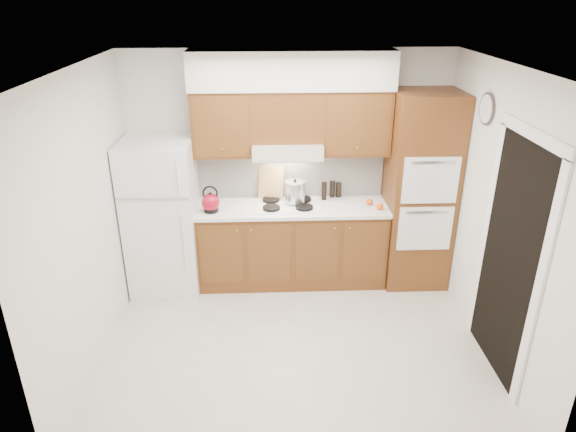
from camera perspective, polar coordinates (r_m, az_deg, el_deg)
The scene contains 26 objects.
floor at distance 5.16m, azimuth 0.80°, elevation -13.82°, with size 3.60×3.60×0.00m, color #BEB6A7.
ceiling at distance 4.12m, azimuth 1.02°, elevation 16.12°, with size 3.60×3.60×0.00m, color white.
wall_back at distance 5.88m, azimuth 0.06°, elevation 5.51°, with size 3.60×0.02×2.60m, color silver.
wall_left at distance 4.74m, azimuth -21.39°, elevation -0.92°, with size 0.02×3.00×2.60m, color silver.
wall_right at distance 4.92m, azimuth 22.31°, elevation -0.16°, with size 0.02×3.00×2.60m, color silver.
fridge at distance 5.81m, azimuth -13.75°, elevation -0.08°, with size 0.75×0.72×1.72m, color white.
base_cabinets at distance 5.93m, azimuth 0.43°, elevation -3.22°, with size 2.11×0.60×0.90m, color brown.
countertop at distance 5.73m, azimuth 0.45°, elevation 0.92°, with size 2.13×0.62×0.04m, color white.
backsplash at distance 5.89m, azimuth 0.31°, elevation 4.73°, with size 2.11×0.03×0.56m, color white.
oven_cabinet at distance 5.88m, azimuth 14.37°, elevation 2.68°, with size 0.70×0.65×2.20m, color brown.
upper_cab_left at distance 5.58m, azimuth -7.33°, elevation 10.19°, with size 0.63×0.33×0.70m, color brown.
upper_cab_right at distance 5.65m, azimuth 7.53°, elevation 10.33°, with size 0.73×0.33×0.70m, color brown.
range_hood at distance 5.58m, azimuth -0.09°, elevation 7.45°, with size 0.75×0.45×0.15m, color silver.
upper_cab_over_hood at distance 5.55m, azimuth -0.12°, elevation 11.09°, with size 0.75×0.33×0.55m, color brown.
soffit at distance 5.45m, azimuth 0.43°, elevation 15.94°, with size 2.13×0.36×0.40m, color silver.
cooktop at distance 5.73m, azimuth -0.06°, elevation 1.23°, with size 0.74×0.50×0.01m, color white.
doorway at distance 4.74m, azimuth 23.35°, elevation -4.66°, with size 0.02×0.90×2.10m, color black.
wall_clock at distance 5.15m, azimuth 21.24°, elevation 11.04°, with size 0.30×0.30×0.02m, color #3F3833.
kettle at distance 5.59m, azimuth -8.59°, elevation 1.49°, with size 0.20×0.20×0.20m, color maroon.
cutting_board at distance 5.85m, azimuth -1.90°, elevation 3.73°, with size 0.29×0.02×0.38m, color tan.
stock_pot at distance 5.72m, azimuth 0.78°, elevation 2.69°, with size 0.22×0.22×0.23m, color silver.
condiment_a at distance 5.87m, azimuth 4.03°, elevation 2.79°, with size 0.06×0.06×0.21m, color black.
condiment_b at distance 5.96m, azimuth 4.94°, elevation 3.00°, with size 0.06×0.06×0.19m, color black.
condiment_c at distance 5.98m, azimuth 5.65°, elevation 2.93°, with size 0.06×0.06×0.17m, color black.
orange_near at distance 5.70m, azimuth 10.16°, elevation 1.04°, with size 0.08×0.08×0.08m, color #FF4E0D.
orange_far at distance 5.81m, azimuth 9.02°, elevation 1.56°, with size 0.07×0.07×0.07m, color #FF660D.
Camera 1 is at (-0.24, -4.07, 3.16)m, focal length 32.00 mm.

